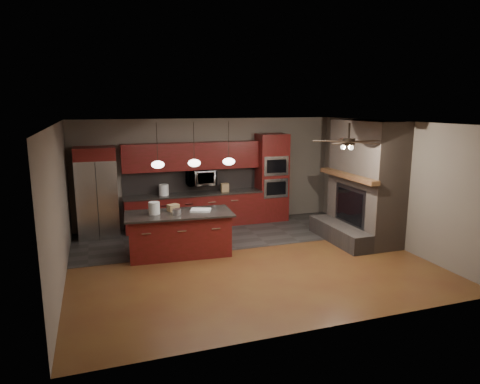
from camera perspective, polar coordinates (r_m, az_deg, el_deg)
name	(u,v)px	position (r m, az deg, el deg)	size (l,w,h in m)	color
ground	(246,259)	(8.99, 0.83, -8.92)	(7.00, 7.00, 0.00)	brown
ceiling	(247,123)	(8.43, 0.89, 9.21)	(7.00, 6.00, 0.02)	white
back_wall	(209,172)	(11.42, -4.22, 2.74)	(7.00, 0.02, 2.80)	#62574F
right_wall	(391,183)	(10.30, 19.53, 1.13)	(0.02, 6.00, 2.80)	#62574F
left_wall	(59,206)	(8.14, -23.02, -1.75)	(0.02, 6.00, 2.80)	#62574F
slate_tile_patch	(222,234)	(10.61, -2.45, -5.67)	(7.00, 2.40, 0.01)	#302D2B
fireplace_column	(363,186)	(10.36, 16.12, 0.82)	(1.30, 2.10, 2.80)	brown
back_cabinetry	(194,193)	(11.16, -6.20, -0.15)	(3.59, 0.64, 2.20)	maroon
oven_tower	(272,178)	(11.71, 4.26, 1.92)	(0.80, 0.63, 2.38)	maroon
microwave	(201,177)	(11.14, -5.25, 1.97)	(0.73, 0.41, 0.50)	silver
refrigerator	(97,193)	(10.75, -18.55, -0.09)	(0.94, 0.75, 2.18)	silver
kitchen_island	(180,234)	(9.19, -8.06, -5.52)	(2.30, 1.17, 0.92)	maroon
white_bucket	(154,208)	(9.02, -11.38, -2.12)	(0.24, 0.24, 0.25)	silver
paint_can	(177,212)	(8.92, -8.42, -2.62)	(0.18, 0.18, 0.12)	#B0B0B5
paint_tray	(201,210)	(9.16, -5.27, -2.42)	(0.42, 0.29, 0.04)	white
cardboard_box	(173,208)	(9.23, -8.90, -2.07)	(0.23, 0.16, 0.14)	#90714A
counter_bucket	(164,190)	(10.95, -10.13, 0.28)	(0.24, 0.24, 0.28)	white
counter_box	(225,187)	(11.25, -2.06, 0.61)	(0.20, 0.15, 0.22)	#A68356
pendant_left	(158,164)	(8.79, -10.90, 3.63)	(0.26, 0.26, 0.92)	black
pendant_center	(194,163)	(8.92, -6.12, 3.89)	(0.26, 0.26, 0.92)	black
pendant_right	(229,161)	(9.11, -1.51, 4.11)	(0.26, 0.26, 0.92)	black
ceiling_fan	(349,141)	(8.53, 14.28, 6.58)	(1.27, 1.33, 0.41)	black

